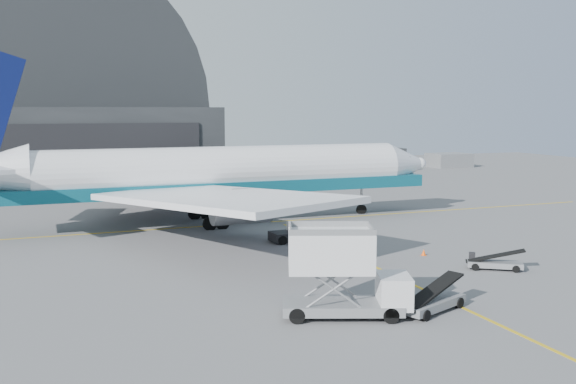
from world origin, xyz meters
name	(u,v)px	position (x,y,z in m)	size (l,w,h in m)	color
ground	(368,264)	(0.00, 0.00, 0.00)	(200.00, 200.00, 0.00)	#565659
taxi_lines	(304,234)	(0.00, 12.67, 0.01)	(80.00, 42.12, 0.02)	gold
hangar	(45,123)	(-22.00, 64.95, 9.54)	(50.00, 28.30, 28.00)	black
distant_bldg_a	(366,168)	(38.00, 72.00, 0.00)	(14.00, 8.00, 4.00)	black
distant_bldg_b	(449,167)	(55.00, 68.00, 0.00)	(8.00, 6.00, 2.80)	gray
airliner	(206,174)	(-7.23, 21.30, 5.12)	(52.10, 50.52, 18.28)	white
catering_truck	(341,274)	(-7.41, -10.57, 2.49)	(7.63, 4.98, 4.92)	gray
pushback_tug	(292,234)	(-2.32, 9.89, 0.64)	(3.81, 2.38, 1.71)	black
belt_loader_a	(431,302)	(-2.14, -11.62, 0.59)	(5.04, 3.27, 1.91)	gray
belt_loader_b	(494,263)	(7.77, -4.84, 0.49)	(3.97, 3.25, 1.58)	gray
traffic_cone	(424,252)	(5.49, 0.90, 0.25)	(0.36, 0.36, 0.52)	#FF5108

